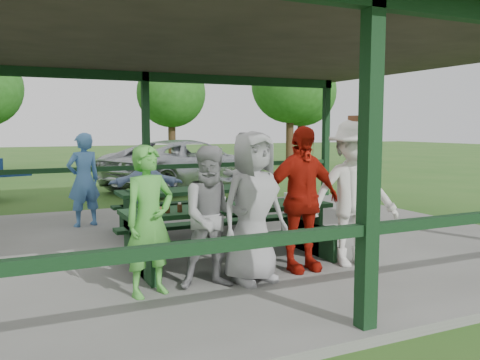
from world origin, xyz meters
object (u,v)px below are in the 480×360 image
contestant_grey_mid (253,207)px  spectator_lblue (146,186)px  spectator_grey (242,175)px  spectator_blue (84,180)px  contestant_white_fedora (353,193)px  pickup_truck (189,164)px  contestant_red (301,199)px  contestant_green (149,221)px  picnic_table_near (229,226)px  picnic_table_far (189,205)px  contestant_grey_left (214,217)px

contestant_grey_mid → spectator_lblue: (-0.26, 3.83, -0.15)m
spectator_grey → spectator_blue: bearing=-15.6°
contestant_white_fedora → pickup_truck: (1.07, 9.44, -0.29)m
contestant_red → contestant_green: bearing=-175.2°
contestant_green → contestant_grey_mid: bearing=-20.0°
contestant_grey_mid → spectator_grey: contestant_grey_mid is taller
picnic_table_near → picnic_table_far: same height
contestant_green → contestant_white_fedora: bearing=-17.0°
spectator_lblue → spectator_grey: 1.97m
contestant_red → pickup_truck: contestant_red is taller
contestant_grey_mid → contestant_red: (0.76, 0.18, 0.03)m
spectator_grey → contestant_green: bearing=44.7°
contestant_grey_left → spectator_grey: (2.20, 3.91, 0.05)m
contestant_grey_mid → contestant_white_fedora: size_ratio=0.90×
contestant_green → contestant_red: (1.97, 0.13, 0.10)m
contestant_white_fedora → spectator_blue: size_ratio=1.15×
picnic_table_near → contestant_white_fedora: size_ratio=1.45×
pickup_truck → spectator_grey: bearing=148.9°
contestant_red → spectator_blue: size_ratio=1.07×
picnic_table_near → contestant_grey_mid: contestant_grey_mid is taller
picnic_table_far → pickup_truck: bearing=70.7°
contestant_red → spectator_grey: 3.85m
pickup_truck → spectator_lblue: bearing=131.2°
contestant_grey_left → contestant_grey_mid: (0.49, -0.00, 0.08)m
picnic_table_near → spectator_blue: 3.65m
picnic_table_far → spectator_blue: spectator_blue is taller
contestant_green → pickup_truck: bearing=50.5°
pickup_truck → spectator_blue: bearing=121.2°
contestant_red → spectator_lblue: size_ratio=1.25×
contestant_grey_mid → contestant_grey_left: bearing=168.7°
contestant_green → spectator_blue: bearing=73.2°
pickup_truck → contestant_grey_mid: bearing=142.5°
contestant_grey_mid → pickup_truck: contestant_grey_mid is taller
pickup_truck → picnic_table_far: bearing=138.2°
spectator_lblue → pickup_truck: spectator_lblue is taller
contestant_red → contestant_white_fedora: size_ratio=0.93×
picnic_table_near → contestant_grey_mid: (-0.12, -0.95, 0.40)m
contestant_red → picnic_table_near: bearing=130.7°
contestant_grey_mid → spectator_lblue: size_ratio=1.21×
picnic_table_near → spectator_blue: size_ratio=1.66×
picnic_table_far → spectator_lblue: spectator_lblue is taller
contestant_grey_mid → spectator_grey: 4.27m
contestant_grey_left → contestant_grey_mid: size_ratio=0.91×
spectator_lblue → picnic_table_far: bearing=135.4°
contestant_white_fedora → spectator_blue: contestant_white_fedora is taller
picnic_table_near → spectator_lblue: (-0.38, 2.88, 0.25)m
contestant_red → spectator_grey: (0.95, 3.73, -0.06)m
picnic_table_near → spectator_lblue: size_ratio=1.94×
picnic_table_far → spectator_blue: 2.08m
picnic_table_near → pickup_truck: bearing=74.1°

